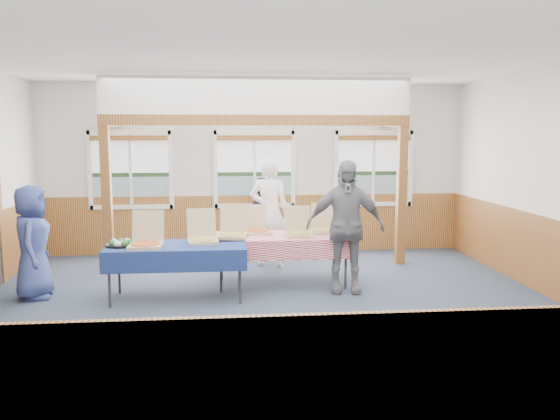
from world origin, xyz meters
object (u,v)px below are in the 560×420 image
object	(u,v)px
table_right	(282,239)
table_left	(177,249)
woman_black	(262,217)
person_grey	(345,226)
woman_white	(269,212)
man_blue	(32,242)

from	to	relation	value
table_right	table_left	bearing A→B (deg)	-150.92
woman_black	person_grey	world-z (taller)	person_grey
woman_white	table_right	bearing A→B (deg)	114.71
table_right	woman_white	world-z (taller)	woman_white
table_left	woman_black	bearing A→B (deg)	72.12
man_blue	table_right	bearing A→B (deg)	-92.06
woman_white	person_grey	bearing A→B (deg)	140.95
table_left	woman_white	distance (m)	2.24
woman_black	person_grey	size ratio (longest dim) A/B	0.77
woman_black	man_blue	distance (m)	4.02
woman_black	person_grey	xyz separation A→B (m)	(1.06, -2.38, 0.22)
table_left	man_blue	xyz separation A→B (m)	(-1.98, 0.21, 0.09)
table_right	woman_white	bearing A→B (deg)	102.78
table_left	woman_black	distance (m)	2.83
table_left	woman_white	size ratio (longest dim) A/B	1.07
table_right	person_grey	distance (m)	1.01
woman_black	man_blue	bearing A→B (deg)	40.25
table_right	woman_black	xyz separation A→B (m)	(-0.19, 1.92, 0.03)
man_blue	person_grey	distance (m)	4.36
woman_white	woman_black	size ratio (longest dim) A/B	1.28
table_left	woman_white	xyz separation A→B (m)	(1.40, 1.73, 0.24)
table_left	table_right	size ratio (longest dim) A/B	0.95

